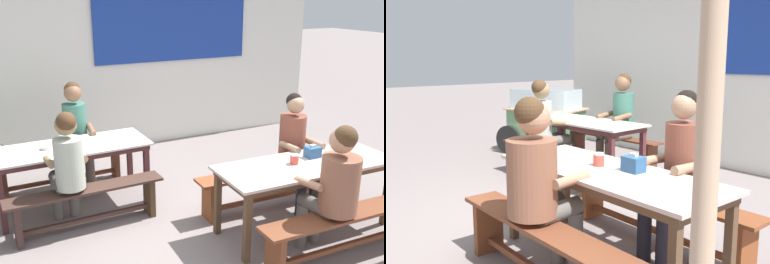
# 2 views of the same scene
# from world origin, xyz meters

# --- Properties ---
(ground_plane) EXTENTS (40.00, 40.00, 0.00)m
(ground_plane) POSITION_xyz_m (0.00, 0.00, 0.00)
(ground_plane) COLOR gray
(backdrop_wall) EXTENTS (6.77, 0.23, 3.00)m
(backdrop_wall) POSITION_xyz_m (0.03, 2.96, 1.57)
(backdrop_wall) COLOR silver
(backdrop_wall) RESTS_ON ground_plane
(dining_table_far) EXTENTS (1.74, 0.75, 0.73)m
(dining_table_far) POSITION_xyz_m (-1.16, 1.16, 0.65)
(dining_table_far) COLOR silver
(dining_table_far) RESTS_ON ground_plane
(dining_table_near) EXTENTS (1.87, 0.72, 0.73)m
(dining_table_near) POSITION_xyz_m (0.85, -0.39, 0.66)
(dining_table_near) COLOR beige
(dining_table_near) RESTS_ON ground_plane
(bench_far_back) EXTENTS (1.62, 0.30, 0.45)m
(bench_far_back) POSITION_xyz_m (-1.18, 1.74, 0.29)
(bench_far_back) COLOR brown
(bench_far_back) RESTS_ON ground_plane
(bench_far_front) EXTENTS (1.62, 0.31, 0.45)m
(bench_far_front) POSITION_xyz_m (-1.14, 0.58, 0.30)
(bench_far_front) COLOR #432C24
(bench_far_front) RESTS_ON ground_plane
(bench_near_back) EXTENTS (1.84, 0.31, 0.45)m
(bench_near_back) POSITION_xyz_m (0.87, 0.19, 0.31)
(bench_near_back) COLOR brown
(bench_near_back) RESTS_ON ground_plane
(bench_near_front) EXTENTS (1.74, 0.31, 0.45)m
(bench_near_front) POSITION_xyz_m (0.84, -0.97, 0.31)
(bench_near_front) COLOR brown
(bench_near_front) RESTS_ON ground_plane
(person_right_near_table) EXTENTS (0.40, 0.53, 1.30)m
(person_right_near_table) POSITION_xyz_m (1.11, 0.11, 0.72)
(person_right_near_table) COLOR #272530
(person_right_near_table) RESTS_ON ground_plane
(person_left_back_turned) EXTENTS (0.41, 0.55, 1.27)m
(person_left_back_turned) POSITION_xyz_m (-1.29, 0.65, 0.72)
(person_left_back_turned) COLOR #605C57
(person_left_back_turned) RESTS_ON ground_plane
(person_near_front) EXTENTS (0.47, 0.55, 1.29)m
(person_near_front) POSITION_xyz_m (0.73, -0.91, 0.74)
(person_near_front) COLOR #615B56
(person_near_front) RESTS_ON ground_plane
(person_center_facing) EXTENTS (0.41, 0.54, 1.33)m
(person_center_facing) POSITION_xyz_m (-0.99, 1.67, 0.75)
(person_center_facing) COLOR #6C5E51
(person_center_facing) RESTS_ON ground_plane
(tissue_box) EXTENTS (0.15, 0.12, 0.14)m
(tissue_box) POSITION_xyz_m (1.01, -0.28, 0.79)
(tissue_box) COLOR #2C598B
(tissue_box) RESTS_ON dining_table_near
(condiment_jar) EXTENTS (0.08, 0.08, 0.10)m
(condiment_jar) POSITION_xyz_m (0.73, -0.35, 0.78)
(condiment_jar) COLOR #D44B3B
(condiment_jar) RESTS_ON dining_table_near
(soup_bowl) EXTENTS (0.13, 0.13, 0.04)m
(soup_bowl) POSITION_xyz_m (-1.41, 1.17, 0.75)
(soup_bowl) COLOR silver
(soup_bowl) RESTS_ON dining_table_far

